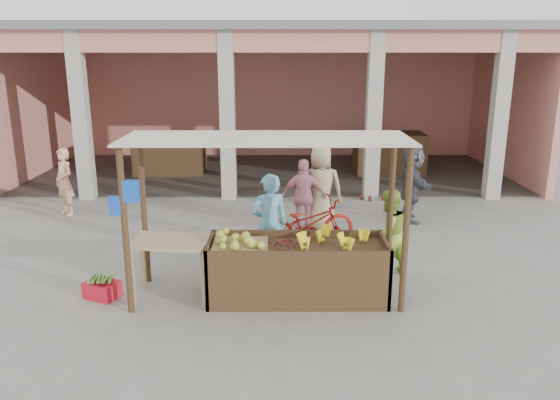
{
  "coord_description": "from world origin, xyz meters",
  "views": [
    {
      "loc": [
        0.23,
        -7.44,
        3.55
      ],
      "look_at": [
        0.25,
        1.2,
        1.17
      ],
      "focal_mm": 35.0,
      "sensor_mm": 36.0,
      "label": 1
    }
  ],
  "objects_px": {
    "red_crate": "(102,290)",
    "vendor_green": "(388,231)",
    "side_table": "(171,249)",
    "vendor_blue": "(269,221)",
    "motorcycle": "(308,223)",
    "fruit_stall": "(297,272)"
  },
  "relations": [
    {
      "from": "side_table",
      "to": "red_crate",
      "type": "bearing_deg",
      "value": -172.48
    },
    {
      "from": "red_crate",
      "to": "motorcycle",
      "type": "distance_m",
      "value": 3.82
    },
    {
      "from": "side_table",
      "to": "vendor_blue",
      "type": "distance_m",
      "value": 1.69
    },
    {
      "from": "red_crate",
      "to": "vendor_green",
      "type": "relative_size",
      "value": 0.31
    },
    {
      "from": "vendor_green",
      "to": "motorcycle",
      "type": "xyz_separation_m",
      "value": [
        -1.21,
        1.27,
        -0.26
      ]
    },
    {
      "from": "vendor_blue",
      "to": "vendor_green",
      "type": "xyz_separation_m",
      "value": [
        1.9,
        -0.09,
        -0.14
      ]
    },
    {
      "from": "vendor_blue",
      "to": "motorcycle",
      "type": "bearing_deg",
      "value": -135.48
    },
    {
      "from": "side_table",
      "to": "vendor_green",
      "type": "relative_size",
      "value": 0.78
    },
    {
      "from": "fruit_stall",
      "to": "vendor_blue",
      "type": "height_order",
      "value": "vendor_blue"
    },
    {
      "from": "red_crate",
      "to": "vendor_blue",
      "type": "height_order",
      "value": "vendor_blue"
    },
    {
      "from": "red_crate",
      "to": "motorcycle",
      "type": "height_order",
      "value": "motorcycle"
    },
    {
      "from": "red_crate",
      "to": "vendor_green",
      "type": "bearing_deg",
      "value": 35.66
    },
    {
      "from": "fruit_stall",
      "to": "motorcycle",
      "type": "height_order",
      "value": "motorcycle"
    },
    {
      "from": "red_crate",
      "to": "vendor_green",
      "type": "height_order",
      "value": "vendor_green"
    },
    {
      "from": "motorcycle",
      "to": "side_table",
      "type": "bearing_deg",
      "value": 116.43
    },
    {
      "from": "vendor_green",
      "to": "motorcycle",
      "type": "height_order",
      "value": "vendor_green"
    },
    {
      "from": "side_table",
      "to": "vendor_green",
      "type": "height_order",
      "value": "vendor_green"
    },
    {
      "from": "fruit_stall",
      "to": "red_crate",
      "type": "relative_size",
      "value": 5.48
    },
    {
      "from": "fruit_stall",
      "to": "vendor_green",
      "type": "bearing_deg",
      "value": 29.55
    },
    {
      "from": "vendor_blue",
      "to": "vendor_green",
      "type": "bearing_deg",
      "value": 162.15
    },
    {
      "from": "fruit_stall",
      "to": "vendor_green",
      "type": "xyz_separation_m",
      "value": [
        1.47,
        0.84,
        0.36
      ]
    },
    {
      "from": "fruit_stall",
      "to": "motorcycle",
      "type": "xyz_separation_m",
      "value": [
        0.27,
        2.1,
        0.09
      ]
    }
  ]
}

